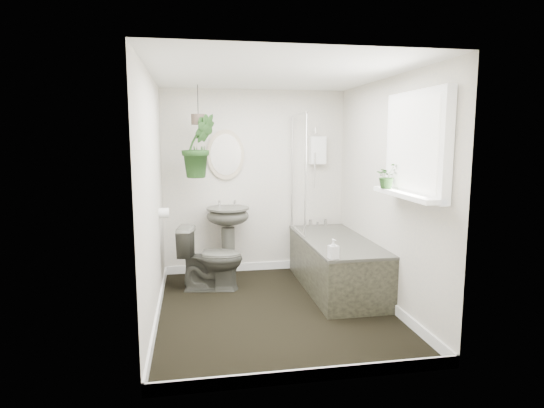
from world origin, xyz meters
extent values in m
cube|color=black|center=(0.00, 0.00, -0.01)|extent=(2.30, 2.80, 0.02)
cube|color=white|center=(0.00, 0.00, 2.31)|extent=(2.30, 2.80, 0.02)
cube|color=beige|center=(0.00, 1.41, 1.15)|extent=(2.30, 0.02, 2.30)
cube|color=beige|center=(0.00, -1.41, 1.15)|extent=(2.30, 0.02, 2.30)
cube|color=beige|center=(-1.16, 0.00, 1.15)|extent=(0.02, 2.80, 2.30)
cube|color=beige|center=(1.16, 0.00, 1.15)|extent=(0.02, 2.80, 2.30)
cube|color=white|center=(0.00, 0.00, 0.05)|extent=(2.30, 2.80, 0.10)
cube|color=white|center=(0.80, 1.34, 1.55)|extent=(0.20, 0.10, 0.35)
ellipsoid|color=tan|center=(-0.37, 1.37, 1.50)|extent=(0.46, 0.03, 0.62)
cylinder|color=black|center=(-0.77, 1.36, 1.40)|extent=(0.04, 0.04, 0.22)
cylinder|color=white|center=(-1.10, 0.70, 0.90)|extent=(0.11, 0.11, 0.11)
cube|color=white|center=(1.09, -0.70, 1.65)|extent=(0.08, 1.00, 0.90)
cube|color=white|center=(1.02, -0.70, 1.23)|extent=(0.18, 1.00, 0.04)
cube|color=white|center=(1.04, -0.70, 1.65)|extent=(0.01, 0.86, 0.76)
imported|color=#3E3E36|center=(-0.60, 0.74, 0.36)|extent=(0.77, 0.51, 0.73)
imported|color=black|center=(0.97, -0.40, 1.36)|extent=(0.25, 0.23, 0.23)
imported|color=black|center=(-0.70, 1.01, 1.61)|extent=(0.48, 0.43, 0.72)
imported|color=black|center=(0.51, -0.29, 0.67)|extent=(0.10, 0.10, 0.19)
cylinder|color=#44372D|center=(-0.70, 1.01, 1.91)|extent=(0.16, 0.16, 0.12)
camera|label=1|loc=(-0.78, -4.29, 1.72)|focal=30.00mm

